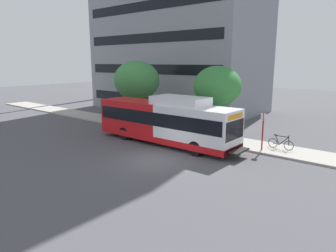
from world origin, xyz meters
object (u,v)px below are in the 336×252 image
transit_bus (165,121)px  bicycle_parked (281,143)px  bus_stop_sign_pole (263,128)px  street_tree_near_stop (217,86)px  street_tree_mid_block (137,80)px

transit_bus → bicycle_parked: transit_bus is taller
bus_stop_sign_pole → street_tree_near_stop: street_tree_near_stop is taller
bus_stop_sign_pole → street_tree_mid_block: size_ratio=0.43×
bicycle_parked → street_tree_mid_block: (0.98, 14.95, 3.69)m
transit_bus → bus_stop_sign_pole: transit_bus is taller
street_tree_near_stop → street_tree_mid_block: (0.44, 9.45, 0.11)m
transit_bus → street_tree_near_stop: bearing=-25.0°
street_tree_near_stop → transit_bus: bearing=155.0°
bicycle_parked → street_tree_near_stop: (0.54, 5.50, 3.58)m
transit_bus → bicycle_parked: (3.58, -7.41, -1.14)m
bicycle_parked → street_tree_mid_block: bearing=86.2°
transit_bus → bus_stop_sign_pole: (2.46, -6.52, -0.05)m
bus_stop_sign_pole → bicycle_parked: 1.80m
bus_stop_sign_pole → bicycle_parked: bearing=-38.6°
street_tree_near_stop → street_tree_mid_block: size_ratio=0.93×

